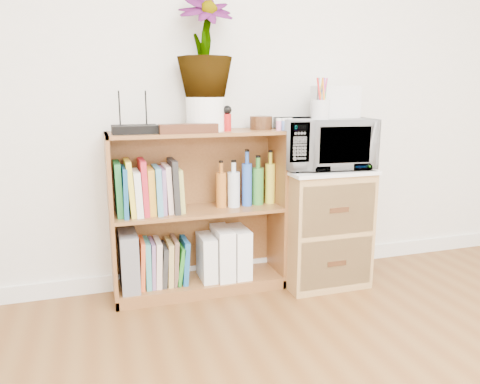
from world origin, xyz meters
name	(u,v)px	position (x,y,z in m)	size (l,w,h in m)	color
skirting_board	(248,267)	(0.00, 2.24, 0.05)	(4.00, 0.02, 0.10)	white
bookshelf	(198,213)	(-0.35, 2.10, 0.47)	(1.00, 0.30, 0.95)	brown
wicker_unit	(320,226)	(0.40, 2.02, 0.35)	(0.50, 0.45, 0.70)	#9E7542
microwave	(324,143)	(0.40, 2.02, 0.87)	(0.53, 0.36, 0.29)	silver
pen_cup	(320,110)	(0.31, 1.91, 1.07)	(0.10, 0.10, 0.11)	silver
small_appliance	(335,102)	(0.49, 2.06, 1.11)	(0.24, 0.20, 0.19)	silver
router	(135,129)	(-0.69, 2.08, 0.97)	(0.24, 0.16, 0.04)	black
white_bowl	(167,130)	(-0.52, 2.07, 0.97)	(0.13, 0.13, 0.03)	white
plant_pot	(206,114)	(-0.29, 2.12, 1.04)	(0.22, 0.22, 0.19)	white
potted_plant	(205,46)	(-0.29, 2.12, 1.41)	(0.30, 0.30, 0.54)	#30772F
trinket_box	(188,129)	(-0.42, 2.00, 0.98)	(0.31, 0.08, 0.05)	#3D1D10
kokeshi_doll	(227,123)	(-0.18, 2.06, 1.00)	(0.04, 0.04, 0.10)	#B11515
wooden_bowl	(261,123)	(0.04, 2.11, 0.99)	(0.13, 0.13, 0.08)	#331C0E
paint_jars	(284,125)	(0.14, 2.01, 0.98)	(0.11, 0.04, 0.06)	#CA708B
file_box	(129,260)	(-0.76, 2.10, 0.23)	(0.10, 0.26, 0.33)	slate
magazine_holder_left	(207,257)	(-0.31, 2.09, 0.20)	(0.08, 0.21, 0.27)	white
magazine_holder_mid	(223,252)	(-0.21, 2.09, 0.22)	(0.10, 0.24, 0.31)	white
magazine_holder_right	(239,251)	(-0.10, 2.09, 0.22)	(0.09, 0.24, 0.30)	white
cookbooks	(148,189)	(-0.63, 2.10, 0.64)	(0.37, 0.20, 0.31)	#207A36
liquor_bottles	(254,181)	(-0.01, 2.10, 0.64)	(0.45, 0.07, 0.32)	#B66522
lower_books	(163,262)	(-0.57, 2.10, 0.20)	(0.29, 0.19, 0.28)	#E65A28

